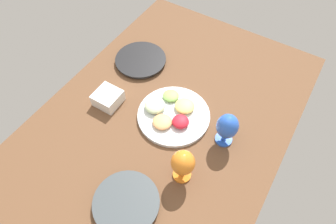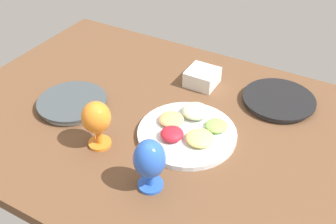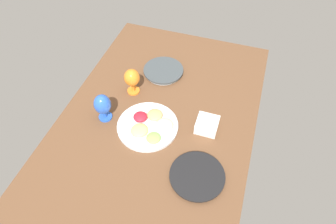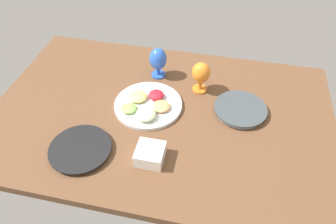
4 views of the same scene
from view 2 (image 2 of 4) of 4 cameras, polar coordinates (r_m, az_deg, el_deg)
The scene contains 7 objects.
ground_plane at distance 136.07cm, azimuth 0.72°, elevation -2.41°, with size 160.00×104.00×4.00cm, color brown.
dinner_plate_left at distance 149.22cm, azimuth 15.62°, elevation 1.64°, with size 26.19×26.19×2.27cm.
dinner_plate_right at distance 146.09cm, azimuth -13.59°, elevation 1.27°, with size 24.85×24.85×2.69cm.
fruit_platter at distance 129.82cm, azimuth 2.93°, elevation -2.63°, with size 32.52×32.52×5.45cm.
hurricane_glass_orange at distance 122.41cm, azimuth -10.24°, elevation -1.03°, with size 9.10×9.10×16.24cm.
hurricane_glass_blue at distance 107.69cm, azimuth -2.66°, elevation -6.99°, with size 9.06×9.06×16.66cm.
square_bowl_white at distance 153.22cm, azimuth 4.95°, elevation 5.11°, with size 11.31×11.31×6.16cm.
Camera 2 is at (-49.29, 91.47, 85.86)cm, focal length 42.38 mm.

